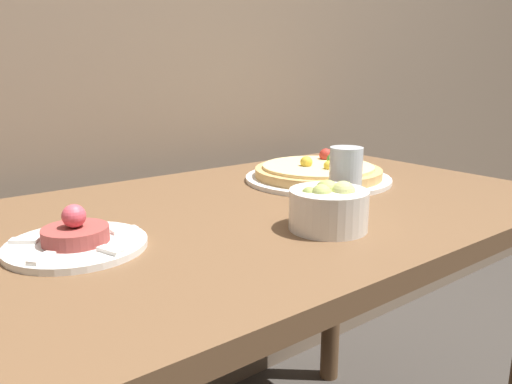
{
  "coord_description": "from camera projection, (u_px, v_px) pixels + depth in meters",
  "views": [
    {
      "loc": [
        -0.5,
        -0.36,
        1.01
      ],
      "look_at": [
        0.04,
        0.33,
        0.8
      ],
      "focal_mm": 35.0,
      "sensor_mm": 36.0,
      "label": 1
    }
  ],
  "objects": [
    {
      "name": "dining_table",
      "position": [
        229.0,
        267.0,
        0.93
      ],
      "size": [
        1.35,
        0.73,
        0.76
      ],
      "color": "brown",
      "rests_on": "ground_plane"
    },
    {
      "name": "pizza_plate",
      "position": [
        318.0,
        173.0,
        1.16
      ],
      "size": [
        0.34,
        0.34,
        0.06
      ],
      "color": "white",
      "rests_on": "dining_table"
    },
    {
      "name": "tartare_plate",
      "position": [
        76.0,
        240.0,
        0.72
      ],
      "size": [
        0.2,
        0.2,
        0.07
      ],
      "color": "white",
      "rests_on": "dining_table"
    },
    {
      "name": "small_bowl",
      "position": [
        329.0,
        207.0,
        0.81
      ],
      "size": [
        0.13,
        0.13,
        0.08
      ],
      "color": "silver",
      "rests_on": "dining_table"
    },
    {
      "name": "drinking_glass",
      "position": [
        345.0,
        179.0,
        0.92
      ],
      "size": [
        0.06,
        0.06,
        0.12
      ],
      "color": "silver",
      "rests_on": "dining_table"
    }
  ]
}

